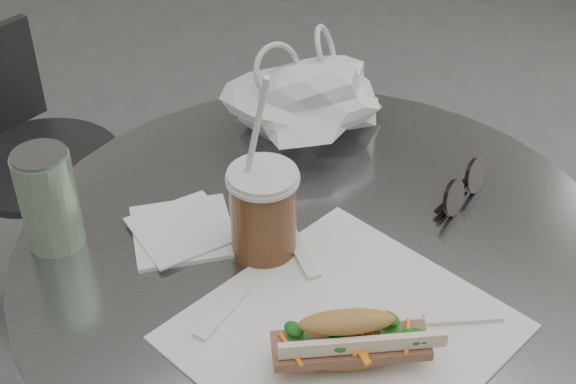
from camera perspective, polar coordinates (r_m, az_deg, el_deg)
chair_far at (r=1.88m, az=-17.25°, el=-0.57°), size 0.35×0.37×0.66m
sandwich_paper at (r=0.89m, az=4.01°, el=-9.91°), size 0.35×0.33×0.00m
banh_mi at (r=0.84m, az=4.34°, el=-10.51°), size 0.21×0.18×0.07m
iced_coffee at (r=0.95m, az=-1.77°, el=-1.35°), size 0.09×0.09×0.25m
sunglasses at (r=1.08m, az=12.28°, el=0.24°), size 0.11×0.05×0.05m
plastic_bag at (r=1.17m, az=1.61°, el=6.44°), size 0.27×0.24×0.11m
napkin_stack at (r=1.02m, az=-7.49°, el=-2.73°), size 0.17×0.17×0.01m
drink_can at (r=1.00m, az=-16.66°, el=-0.51°), size 0.07×0.07×0.13m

